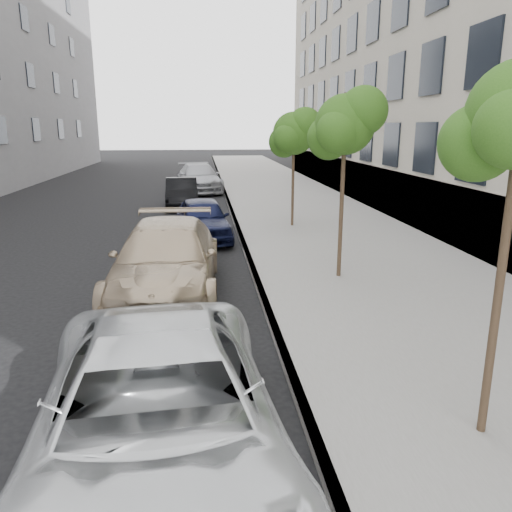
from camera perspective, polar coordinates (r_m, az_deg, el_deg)
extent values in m
cube|color=gray|center=(28.08, 2.93, 7.15)|extent=(6.40, 72.00, 0.14)
cube|color=#9E9B93|center=(27.77, -3.50, 7.06)|extent=(0.15, 72.00, 0.14)
cylinder|color=#38281C|center=(6.14, 26.43, 0.11)|extent=(0.10, 0.10, 4.39)
sphere|color=#2E6018|center=(6.04, 24.01, 11.71)|extent=(0.84, 0.84, 0.84)
cylinder|color=#38281C|center=(12.04, 9.83, 7.65)|extent=(0.10, 0.10, 4.31)
sphere|color=#2E6018|center=(11.96, 10.14, 14.58)|extent=(1.38, 1.38, 1.38)
sphere|color=#2E6018|center=(11.87, 12.17, 15.93)|extent=(1.10, 1.10, 1.10)
sphere|color=#2E6018|center=(12.12, 8.35, 13.23)|extent=(1.03, 1.03, 1.03)
cylinder|color=#38281C|center=(18.36, 4.26, 9.71)|extent=(0.10, 0.10, 4.02)
sphere|color=#2E6018|center=(18.30, 4.34, 13.80)|extent=(1.51, 1.51, 1.51)
sphere|color=#2E6018|center=(18.17, 5.60, 14.72)|extent=(1.21, 1.21, 1.21)
sphere|color=#2E6018|center=(18.50, 3.24, 12.90)|extent=(1.13, 1.13, 1.13)
imported|color=silver|center=(5.58, -11.12, -17.50)|extent=(3.03, 5.76, 1.55)
imported|color=tan|center=(11.30, -10.20, -0.47)|extent=(2.48, 5.68, 1.63)
imported|color=black|center=(16.90, -6.10, 4.25)|extent=(2.07, 4.22, 1.39)
imported|color=black|center=(23.92, -8.49, 7.17)|extent=(1.59, 4.15, 1.35)
imported|color=#9FA0A6|center=(29.61, -6.53, 8.87)|extent=(2.94, 5.72, 1.59)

